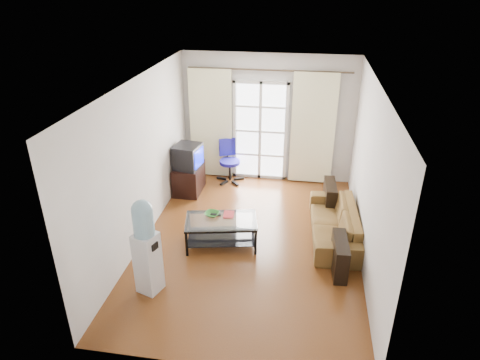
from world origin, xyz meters
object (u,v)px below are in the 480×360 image
at_px(tv_stand, 189,179).
at_px(task_chair, 230,169).
at_px(coffee_table, 221,229).
at_px(water_cooler, 146,245).
at_px(crt_tv, 187,156).
at_px(sofa, 334,223).

height_order(tv_stand, task_chair, task_chair).
relative_size(coffee_table, water_cooler, 0.87).
xyz_separation_m(coffee_table, crt_tv, (-1.04, 1.74, 0.51)).
distance_m(coffee_table, tv_stand, 2.08).
height_order(coffee_table, crt_tv, crt_tv).
relative_size(sofa, task_chair, 2.11).
bearing_deg(sofa, crt_tv, -115.36).
xyz_separation_m(tv_stand, water_cooler, (0.26, -3.07, 0.48)).
relative_size(tv_stand, crt_tv, 1.31).
bearing_deg(coffee_table, crt_tv, 121.00).
relative_size(sofa, tv_stand, 2.48).
xyz_separation_m(sofa, task_chair, (-2.16, 1.88, -0.01)).
relative_size(task_chair, water_cooler, 0.63).
distance_m(crt_tv, task_chair, 1.14).
bearing_deg(tv_stand, coffee_table, -59.65).
relative_size(tv_stand, task_chair, 0.85).
relative_size(coffee_table, tv_stand, 1.64).
height_order(sofa, tv_stand, tv_stand).
bearing_deg(tv_stand, water_cooler, -84.96).
distance_m(task_chair, water_cooler, 3.76).
xyz_separation_m(crt_tv, water_cooler, (0.26, -3.01, -0.05)).
bearing_deg(tv_stand, crt_tv, -89.81).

